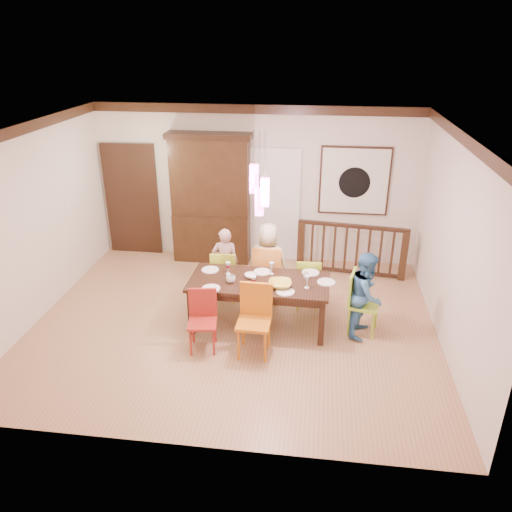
# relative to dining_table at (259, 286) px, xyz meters

# --- Properties ---
(floor) EXTENTS (6.00, 6.00, 0.00)m
(floor) POSITION_rel_dining_table_xyz_m (-0.38, 0.00, -0.66)
(floor) COLOR #A67250
(floor) RESTS_ON ground
(ceiling) EXTENTS (6.00, 6.00, 0.00)m
(ceiling) POSITION_rel_dining_table_xyz_m (-0.38, 0.00, 2.24)
(ceiling) COLOR white
(ceiling) RESTS_ON wall_back
(wall_back) EXTENTS (6.00, 0.00, 6.00)m
(wall_back) POSITION_rel_dining_table_xyz_m (-0.38, 2.50, 0.79)
(wall_back) COLOR beige
(wall_back) RESTS_ON floor
(wall_left) EXTENTS (0.00, 5.00, 5.00)m
(wall_left) POSITION_rel_dining_table_xyz_m (-3.38, 0.00, 0.79)
(wall_left) COLOR beige
(wall_left) RESTS_ON floor
(wall_right) EXTENTS (0.00, 5.00, 5.00)m
(wall_right) POSITION_rel_dining_table_xyz_m (2.62, 0.00, 0.79)
(wall_right) COLOR beige
(wall_right) RESTS_ON floor
(crown_molding) EXTENTS (6.00, 5.00, 0.16)m
(crown_molding) POSITION_rel_dining_table_xyz_m (-0.38, 0.00, 2.16)
(crown_molding) COLOR black
(crown_molding) RESTS_ON wall_back
(panel_door) EXTENTS (1.04, 0.07, 2.24)m
(panel_door) POSITION_rel_dining_table_xyz_m (-2.78, 2.45, 0.39)
(panel_door) COLOR black
(panel_door) RESTS_ON wall_back
(white_doorway) EXTENTS (0.97, 0.05, 2.22)m
(white_doorway) POSITION_rel_dining_table_xyz_m (-0.03, 2.47, 0.39)
(white_doorway) COLOR silver
(white_doorway) RESTS_ON wall_back
(painting) EXTENTS (1.25, 0.06, 1.25)m
(painting) POSITION_rel_dining_table_xyz_m (1.42, 2.46, 0.94)
(painting) COLOR black
(painting) RESTS_ON wall_back
(pendant_cluster) EXTENTS (0.27, 0.21, 1.14)m
(pendant_cluster) POSITION_rel_dining_table_xyz_m (0.00, -0.00, 1.44)
(pendant_cluster) COLOR #FC4BAA
(pendant_cluster) RESTS_ON ceiling
(dining_table) EXTENTS (2.05, 0.98, 0.75)m
(dining_table) POSITION_rel_dining_table_xyz_m (0.00, 0.00, 0.00)
(dining_table) COLOR black
(dining_table) RESTS_ON floor
(chair_far_left) EXTENTS (0.43, 0.43, 0.89)m
(chair_far_left) POSITION_rel_dining_table_xyz_m (-0.66, 0.72, -0.16)
(chair_far_left) COLOR #BACC2E
(chair_far_left) RESTS_ON floor
(chair_far_mid) EXTENTS (0.48, 0.48, 1.00)m
(chair_far_mid) POSITION_rel_dining_table_xyz_m (0.06, 0.79, -0.09)
(chair_far_mid) COLOR orange
(chair_far_mid) RESTS_ON floor
(chair_far_right) EXTENTS (0.40, 0.40, 0.84)m
(chair_far_right) POSITION_rel_dining_table_xyz_m (0.70, 0.69, -0.18)
(chair_far_right) COLOR #A9C928
(chair_far_right) RESTS_ON floor
(chair_near_left) EXTENTS (0.44, 0.44, 0.86)m
(chair_near_left) POSITION_rel_dining_table_xyz_m (-0.69, -0.72, -0.17)
(chair_near_left) COLOR maroon
(chair_near_left) RESTS_ON floor
(chair_near_mid) EXTENTS (0.46, 0.46, 0.99)m
(chair_near_mid) POSITION_rel_dining_table_xyz_m (0.02, -0.73, -0.10)
(chair_near_mid) COLOR #C16812
(chair_near_mid) RESTS_ON floor
(chair_end_right) EXTENTS (0.51, 0.51, 0.94)m
(chair_end_right) POSITION_rel_dining_table_xyz_m (1.53, 0.01, -0.13)
(chair_end_right) COLOR #96C02E
(chair_end_right) RESTS_ON floor
(china_hutch) EXTENTS (1.54, 0.46, 2.43)m
(china_hutch) POSITION_rel_dining_table_xyz_m (-1.19, 2.30, 0.55)
(china_hutch) COLOR black
(china_hutch) RESTS_ON floor
(balustrade) EXTENTS (1.96, 0.33, 0.96)m
(balustrade) POSITION_rel_dining_table_xyz_m (1.43, 1.95, -0.16)
(balustrade) COLOR black
(balustrade) RESTS_ON floor
(person_far_left) EXTENTS (0.46, 0.33, 1.19)m
(person_far_left) POSITION_rel_dining_table_xyz_m (-0.67, 0.87, -0.07)
(person_far_left) COLOR beige
(person_far_left) RESTS_ON floor
(person_far_mid) EXTENTS (0.69, 0.49, 1.32)m
(person_far_mid) POSITION_rel_dining_table_xyz_m (0.04, 0.82, -0.00)
(person_far_mid) COLOR #C5BA95
(person_far_mid) RESTS_ON floor
(person_end_right) EXTENTS (0.64, 0.73, 1.27)m
(person_end_right) POSITION_rel_dining_table_xyz_m (1.54, -0.02, -0.03)
(person_end_right) COLOR teal
(person_end_right) RESTS_ON floor
(serving_bowl) EXTENTS (0.36, 0.36, 0.08)m
(serving_bowl) POSITION_rel_dining_table_xyz_m (0.32, -0.16, 0.13)
(serving_bowl) COLOR gold
(serving_bowl) RESTS_ON dining_table
(small_bowl) EXTENTS (0.24, 0.24, 0.06)m
(small_bowl) POSITION_rel_dining_table_xyz_m (-0.14, 0.07, 0.12)
(small_bowl) COLOR white
(small_bowl) RESTS_ON dining_table
(cup_left) EXTENTS (0.18, 0.18, 0.11)m
(cup_left) POSITION_rel_dining_table_xyz_m (-0.40, -0.12, 0.14)
(cup_left) COLOR silver
(cup_left) RESTS_ON dining_table
(cup_right) EXTENTS (0.11, 0.11, 0.09)m
(cup_right) POSITION_rel_dining_table_xyz_m (0.67, 0.16, 0.13)
(cup_right) COLOR silver
(cup_right) RESTS_ON dining_table
(plate_far_left) EXTENTS (0.26, 0.26, 0.01)m
(plate_far_left) POSITION_rel_dining_table_xyz_m (-0.78, 0.24, 0.09)
(plate_far_left) COLOR white
(plate_far_left) RESTS_ON dining_table
(plate_far_mid) EXTENTS (0.26, 0.26, 0.01)m
(plate_far_mid) POSITION_rel_dining_table_xyz_m (0.01, 0.27, 0.09)
(plate_far_mid) COLOR white
(plate_far_mid) RESTS_ON dining_table
(plate_far_right) EXTENTS (0.26, 0.26, 0.01)m
(plate_far_right) POSITION_rel_dining_table_xyz_m (0.73, 0.34, 0.09)
(plate_far_right) COLOR white
(plate_far_right) RESTS_ON dining_table
(plate_near_left) EXTENTS (0.26, 0.26, 0.01)m
(plate_near_left) POSITION_rel_dining_table_xyz_m (-0.64, -0.35, 0.09)
(plate_near_left) COLOR white
(plate_near_left) RESTS_ON dining_table
(plate_near_mid) EXTENTS (0.26, 0.26, 0.01)m
(plate_near_mid) POSITION_rel_dining_table_xyz_m (0.40, -0.31, 0.09)
(plate_near_mid) COLOR white
(plate_near_mid) RESTS_ON dining_table
(plate_end_right) EXTENTS (0.26, 0.26, 0.01)m
(plate_end_right) POSITION_rel_dining_table_xyz_m (0.97, 0.06, 0.09)
(plate_end_right) COLOR white
(plate_end_right) RESTS_ON dining_table
(wine_glass_a) EXTENTS (0.08, 0.08, 0.19)m
(wine_glass_a) POSITION_rel_dining_table_xyz_m (-0.49, 0.16, 0.18)
(wine_glass_a) COLOR #590C19
(wine_glass_a) RESTS_ON dining_table
(wine_glass_b) EXTENTS (0.08, 0.08, 0.19)m
(wine_glass_b) POSITION_rel_dining_table_xyz_m (0.16, 0.23, 0.18)
(wine_glass_b) COLOR silver
(wine_glass_b) RESTS_ON dining_table
(wine_glass_c) EXTENTS (0.08, 0.08, 0.19)m
(wine_glass_c) POSITION_rel_dining_table_xyz_m (-0.05, -0.26, 0.18)
(wine_glass_c) COLOR #590C19
(wine_glass_c) RESTS_ON dining_table
(wine_glass_d) EXTENTS (0.08, 0.08, 0.19)m
(wine_glass_d) POSITION_rel_dining_table_xyz_m (0.70, -0.14, 0.18)
(wine_glass_d) COLOR silver
(wine_glass_d) RESTS_ON dining_table
(napkin) EXTENTS (0.18, 0.14, 0.01)m
(napkin) POSITION_rel_dining_table_xyz_m (-0.08, -0.32, 0.09)
(napkin) COLOR #D83359
(napkin) RESTS_ON dining_table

